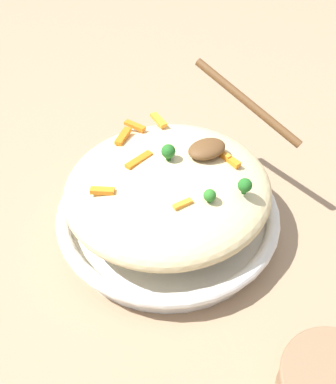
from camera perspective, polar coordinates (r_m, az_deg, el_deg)
The scene contains 15 objects.
ground_plane at distance 0.68m, azimuth 0.00°, elevation -4.49°, with size 2.40×2.40×0.00m, color #9E7F60.
serving_bowl at distance 0.66m, azimuth 0.00°, elevation -3.08°, with size 0.33×0.33×0.04m.
pasta_mound at distance 0.62m, azimuth 0.00°, elevation 0.52°, with size 0.29×0.28×0.08m, color beige.
carrot_piece_0 at distance 0.60m, azimuth -3.76°, elevation 4.12°, with size 0.04×0.01×0.01m, color orange.
carrot_piece_1 at distance 0.55m, azimuth 1.91°, elevation -1.55°, with size 0.03×0.01×0.01m, color orange.
carrot_piece_2 at distance 0.63m, azimuth 6.48°, elevation 5.26°, with size 0.04×0.01×0.01m, color orange.
carrot_piece_3 at distance 0.68m, azimuth -4.29°, elevation 8.50°, with size 0.04×0.01×0.01m, color orange.
carrot_piece_4 at distance 0.66m, azimuth -5.80°, elevation 7.16°, with size 0.04×0.01×0.01m, color orange.
carrot_piece_5 at distance 0.62m, azimuth 7.99°, elevation 4.11°, with size 0.03×0.01×0.01m, color orange.
carrot_piece_6 at distance 0.57m, azimuth -8.44°, elevation 0.16°, with size 0.03×0.01×0.01m, color orange.
carrot_piece_7 at distance 0.69m, azimuth -1.22°, elevation 9.25°, with size 0.04×0.01×0.01m, color orange.
broccoli_floret_0 at distance 0.56m, azimuth 9.86°, elevation 0.83°, with size 0.02×0.02×0.02m.
broccoli_floret_1 at distance 0.55m, azimuth 5.39°, elevation -0.46°, with size 0.02×0.02×0.02m.
broccoli_floret_2 at distance 0.59m, azimuth 0.05°, elevation 5.22°, with size 0.02×0.02×0.02m.
serving_spoon at distance 0.63m, azimuth 7.19°, elevation 8.03°, with size 0.15×0.18×0.08m.
Camera 1 is at (0.24, 0.38, 0.51)m, focal length 41.47 mm.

